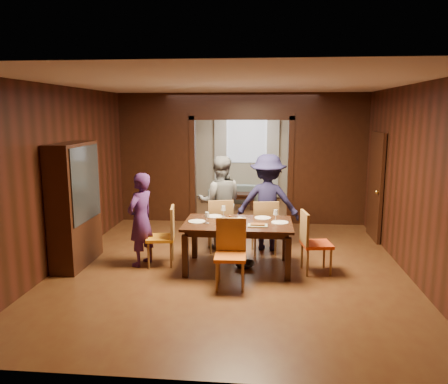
# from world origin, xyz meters

# --- Properties ---
(floor) EXTENTS (9.00, 9.00, 0.00)m
(floor) POSITION_xyz_m (0.00, 0.00, 0.00)
(floor) COLOR #512816
(floor) RESTS_ON ground
(ceiling) EXTENTS (5.50, 9.00, 0.02)m
(ceiling) POSITION_xyz_m (0.00, 0.00, 2.90)
(ceiling) COLOR silver
(ceiling) RESTS_ON room_walls
(room_walls) EXTENTS (5.52, 9.01, 2.90)m
(room_walls) POSITION_xyz_m (0.00, 1.89, 1.51)
(room_walls) COLOR black
(room_walls) RESTS_ON floor
(person_purple) EXTENTS (0.55, 0.65, 1.52)m
(person_purple) POSITION_xyz_m (-1.46, -1.43, 0.76)
(person_purple) COLOR #3C1B50
(person_purple) RESTS_ON floor
(person_grey) EXTENTS (0.89, 0.73, 1.71)m
(person_grey) POSITION_xyz_m (-0.28, -0.38, 0.85)
(person_grey) COLOR slate
(person_grey) RESTS_ON floor
(person_navy) EXTENTS (1.18, 0.74, 1.74)m
(person_navy) POSITION_xyz_m (0.59, -0.39, 0.87)
(person_navy) COLOR #19173A
(person_navy) RESTS_ON floor
(sofa) EXTENTS (1.84, 0.76, 0.53)m
(sofa) POSITION_xyz_m (-0.09, 3.85, 0.27)
(sofa) COLOR #91B1BE
(sofa) RESTS_ON floor
(serving_bowl) EXTENTS (0.33, 0.33, 0.08)m
(serving_bowl) POSITION_xyz_m (0.23, -1.41, 0.80)
(serving_bowl) COLOR black
(serving_bowl) RESTS_ON dining_table
(dining_table) EXTENTS (1.70, 1.06, 0.76)m
(dining_table) POSITION_xyz_m (0.12, -1.46, 0.38)
(dining_table) COLOR black
(dining_table) RESTS_ON floor
(coffee_table) EXTENTS (0.80, 0.50, 0.40)m
(coffee_table) POSITION_xyz_m (-0.11, 3.01, 0.20)
(coffee_table) COLOR black
(coffee_table) RESTS_ON floor
(chair_left) EXTENTS (0.50, 0.50, 0.97)m
(chair_left) POSITION_xyz_m (-1.15, -1.40, 0.48)
(chair_left) COLOR orange
(chair_left) RESTS_ON floor
(chair_right) EXTENTS (0.50, 0.50, 0.97)m
(chair_right) POSITION_xyz_m (1.35, -1.52, 0.48)
(chair_right) COLOR red
(chair_right) RESTS_ON floor
(chair_far_l) EXTENTS (0.52, 0.52, 0.97)m
(chair_far_l) POSITION_xyz_m (-0.26, -0.59, 0.48)
(chair_far_l) COLOR orange
(chair_far_l) RESTS_ON floor
(chair_far_r) EXTENTS (0.50, 0.50, 0.97)m
(chair_far_r) POSITION_xyz_m (0.53, -0.63, 0.48)
(chair_far_r) COLOR #C64412
(chair_far_r) RESTS_ON floor
(chair_near) EXTENTS (0.45, 0.45, 0.97)m
(chair_near) POSITION_xyz_m (0.06, -2.24, 0.48)
(chair_near) COLOR #C55612
(chair_near) RESTS_ON floor
(hutch) EXTENTS (0.40, 1.20, 2.00)m
(hutch) POSITION_xyz_m (-2.53, -1.50, 1.00)
(hutch) COLOR black
(hutch) RESTS_ON floor
(door_right) EXTENTS (0.06, 0.90, 2.10)m
(door_right) POSITION_xyz_m (2.70, 0.50, 1.05)
(door_right) COLOR black
(door_right) RESTS_ON floor
(window_far) EXTENTS (1.20, 0.03, 1.30)m
(window_far) POSITION_xyz_m (0.00, 4.44, 1.70)
(window_far) COLOR silver
(window_far) RESTS_ON back_wall
(curtain_left) EXTENTS (0.35, 0.06, 2.40)m
(curtain_left) POSITION_xyz_m (-0.75, 4.40, 1.25)
(curtain_left) COLOR white
(curtain_left) RESTS_ON back_wall
(curtain_right) EXTENTS (0.35, 0.06, 2.40)m
(curtain_right) POSITION_xyz_m (0.75, 4.40, 1.25)
(curtain_right) COLOR white
(curtain_right) RESTS_ON back_wall
(plate_left) EXTENTS (0.27, 0.27, 0.01)m
(plate_left) POSITION_xyz_m (-0.53, -1.49, 0.77)
(plate_left) COLOR white
(plate_left) RESTS_ON dining_table
(plate_far_l) EXTENTS (0.27, 0.27, 0.01)m
(plate_far_l) POSITION_xyz_m (-0.29, -1.11, 0.77)
(plate_far_l) COLOR white
(plate_far_l) RESTS_ON dining_table
(plate_far_r) EXTENTS (0.27, 0.27, 0.01)m
(plate_far_r) POSITION_xyz_m (0.51, -1.15, 0.77)
(plate_far_r) COLOR white
(plate_far_r) RESTS_ON dining_table
(plate_right) EXTENTS (0.27, 0.27, 0.01)m
(plate_right) POSITION_xyz_m (0.78, -1.43, 0.77)
(plate_right) COLOR white
(plate_right) RESTS_ON dining_table
(plate_near) EXTENTS (0.27, 0.27, 0.01)m
(plate_near) POSITION_xyz_m (0.09, -1.79, 0.77)
(plate_near) COLOR silver
(plate_near) RESTS_ON dining_table
(platter_a) EXTENTS (0.30, 0.20, 0.04)m
(platter_a) POSITION_xyz_m (0.05, -1.53, 0.78)
(platter_a) COLOR gray
(platter_a) RESTS_ON dining_table
(platter_b) EXTENTS (0.30, 0.20, 0.04)m
(platter_b) POSITION_xyz_m (0.43, -1.66, 0.78)
(platter_b) COLOR gray
(platter_b) RESTS_ON dining_table
(wineglass_left) EXTENTS (0.08, 0.08, 0.18)m
(wineglass_left) POSITION_xyz_m (-0.36, -1.57, 0.85)
(wineglass_left) COLOR silver
(wineglass_left) RESTS_ON dining_table
(wineglass_far) EXTENTS (0.08, 0.08, 0.18)m
(wineglass_far) POSITION_xyz_m (-0.15, -1.09, 0.85)
(wineglass_far) COLOR white
(wineglass_far) RESTS_ON dining_table
(wineglass_right) EXTENTS (0.08, 0.08, 0.18)m
(wineglass_right) POSITION_xyz_m (0.71, -1.31, 0.85)
(wineglass_right) COLOR white
(wineglass_right) RESTS_ON dining_table
(tumbler) EXTENTS (0.07, 0.07, 0.14)m
(tumbler) POSITION_xyz_m (0.16, -1.70, 0.83)
(tumbler) COLOR silver
(tumbler) RESTS_ON dining_table
(condiment_jar) EXTENTS (0.08, 0.08, 0.11)m
(condiment_jar) POSITION_xyz_m (-0.00, -1.48, 0.82)
(condiment_jar) COLOR #492511
(condiment_jar) RESTS_ON dining_table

